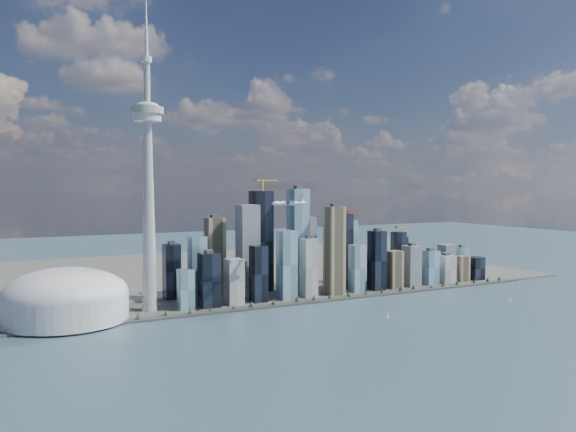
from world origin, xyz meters
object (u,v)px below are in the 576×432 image
sailboat_east (510,299)px  airplane (289,203)px  needle_tower (148,179)px  sailboat_west (388,316)px  dome_stadium (66,298)px

sailboat_east → airplane: bearing=173.2°
needle_tower → sailboat_west: needle_tower is taller
needle_tower → sailboat_east: size_ratio=51.59×
needle_tower → sailboat_west: size_ratio=56.33×
needle_tower → dome_stadium: needle_tower is taller
sailboat_east → dome_stadium: bearing=173.5°
airplane → sailboat_west: airplane is taller
airplane → sailboat_east: bearing=-19.1°
needle_tower → sailboat_east: bearing=-19.2°
sailboat_east → needle_tower: bearing=169.6°
dome_stadium → airplane: (363.57, -97.37, 154.73)m
airplane → sailboat_east: size_ratio=6.99×
sailboat_west → sailboat_east: 297.48m
dome_stadium → sailboat_east: bearing=-15.3°
airplane → needle_tower: bearing=150.8°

